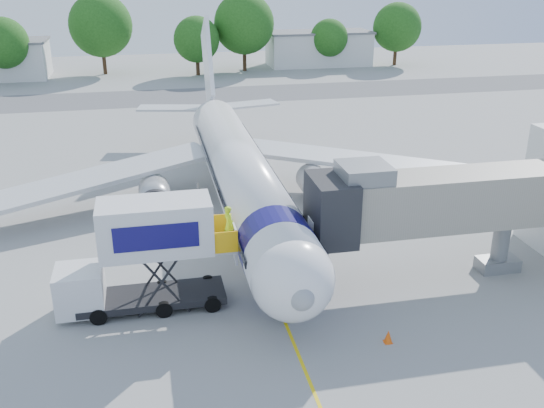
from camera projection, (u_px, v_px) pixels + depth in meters
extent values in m
plane|color=#9A9A98|center=(250.00, 236.00, 37.10)|extent=(160.00, 160.00, 0.00)
cube|color=yellow|center=(250.00, 236.00, 37.10)|extent=(0.15, 70.00, 0.01)
cube|color=#59595B|center=(192.00, 96.00, 75.21)|extent=(120.00, 10.00, 0.01)
cylinder|color=white|center=(241.00, 174.00, 38.70)|extent=(3.70, 28.00, 3.70)
sphere|color=white|center=(293.00, 279.00, 25.99)|extent=(3.70, 3.70, 3.70)
sphere|color=gray|center=(302.00, 298.00, 24.58)|extent=(1.10, 1.10, 1.10)
cone|color=white|center=(211.00, 113.00, 54.12)|extent=(3.70, 6.00, 3.70)
cube|color=white|center=(208.00, 64.00, 53.46)|extent=(0.35, 7.26, 8.29)
cube|color=silver|center=(356.00, 160.00, 43.85)|extent=(16.17, 9.32, 1.42)
cube|color=silver|center=(100.00, 177.00, 40.42)|extent=(16.17, 9.32, 1.42)
cylinder|color=#999BA0|center=(317.00, 185.00, 41.74)|extent=(2.10, 3.60, 2.10)
cylinder|color=#999BA0|center=(155.00, 197.00, 39.65)|extent=(2.10, 3.60, 2.10)
cube|color=black|center=(294.00, 273.00, 25.55)|extent=(2.60, 1.39, 0.81)
cylinder|color=#100C55|center=(278.00, 249.00, 28.71)|extent=(3.73, 2.00, 3.73)
cylinder|color=silver|center=(284.00, 306.00, 28.20)|extent=(0.16, 0.16, 1.50)
cylinder|color=black|center=(284.00, 314.00, 28.36)|extent=(0.25, 0.64, 0.64)
cylinder|color=black|center=(271.00, 192.00, 42.87)|extent=(0.35, 0.90, 0.90)
cylinder|color=black|center=(198.00, 198.00, 41.88)|extent=(0.35, 0.90, 0.90)
cube|color=gray|center=(446.00, 200.00, 30.81)|extent=(13.60, 2.60, 2.80)
cube|color=black|center=(331.00, 209.00, 29.65)|extent=(2.00, 3.20, 3.20)
cube|color=slate|center=(364.00, 172.00, 29.28)|extent=(2.40, 2.40, 0.80)
cylinder|color=slate|center=(500.00, 245.00, 32.56)|extent=(0.90, 0.90, 3.00)
cube|color=slate|center=(497.00, 264.00, 32.99)|extent=(2.20, 1.20, 0.70)
cylinder|color=black|center=(482.00, 266.00, 32.82)|extent=(0.30, 0.70, 0.70)
cylinder|color=black|center=(512.00, 262.00, 33.16)|extent=(0.30, 0.70, 0.70)
cube|color=black|center=(153.00, 297.00, 29.40)|extent=(7.00, 2.30, 0.35)
cube|color=silver|center=(80.00, 289.00, 28.47)|extent=(2.20, 2.20, 2.10)
cube|color=black|center=(79.00, 281.00, 28.30)|extent=(1.90, 2.10, 0.70)
cube|color=silver|center=(155.00, 227.00, 28.09)|extent=(5.20, 2.40, 2.50)
cube|color=#100C55|center=(156.00, 238.00, 26.98)|extent=(3.80, 0.04, 1.20)
cube|color=silver|center=(224.00, 244.00, 29.14)|extent=(1.10, 2.20, 0.10)
cube|color=#FFB50D|center=(226.00, 243.00, 27.98)|extent=(1.10, 0.06, 1.10)
cube|color=#FFB50D|center=(220.00, 225.00, 29.88)|extent=(1.10, 0.06, 1.10)
cylinder|color=black|center=(213.00, 304.00, 29.03)|extent=(0.80, 0.25, 0.80)
cylinder|color=black|center=(208.00, 283.00, 30.94)|extent=(0.80, 0.25, 0.80)
cylinder|color=black|center=(99.00, 317.00, 28.03)|extent=(0.80, 0.25, 0.80)
cylinder|color=black|center=(101.00, 294.00, 29.93)|extent=(0.80, 0.25, 0.80)
imported|color=#B5E918|center=(229.00, 224.00, 28.82)|extent=(0.67, 0.81, 1.89)
cone|color=#F4550C|center=(388.00, 336.00, 26.72)|extent=(0.39, 0.39, 0.62)
cube|color=#F4550C|center=(388.00, 342.00, 26.83)|extent=(0.35, 0.35, 0.04)
cube|color=silver|center=(319.00, 49.00, 96.61)|extent=(16.00, 7.00, 5.00)
cube|color=slate|center=(319.00, 32.00, 95.61)|extent=(16.40, 7.40, 0.30)
cylinder|color=#382314|center=(7.00, 71.00, 83.21)|extent=(0.56, 0.56, 3.09)
sphere|color=#1D4C14|center=(3.00, 43.00, 81.79)|extent=(6.87, 6.87, 6.87)
cylinder|color=#382314|center=(104.00, 60.00, 89.00)|extent=(0.56, 0.56, 4.06)
sphere|color=#1D4C14|center=(101.00, 25.00, 87.14)|extent=(9.01, 9.01, 9.01)
cylinder|color=#382314|center=(198.00, 65.00, 88.49)|extent=(0.56, 0.56, 2.97)
sphere|color=#1D4C14|center=(197.00, 39.00, 87.13)|extent=(6.60, 6.60, 6.60)
cylinder|color=#382314|center=(245.00, 57.00, 91.67)|extent=(0.56, 0.56, 4.03)
sphere|color=#1D4C14|center=(244.00, 24.00, 89.82)|extent=(8.97, 8.97, 8.97)
cylinder|color=#382314|center=(328.00, 59.00, 94.91)|extent=(0.56, 0.56, 2.62)
sphere|color=#1D4C14|center=(329.00, 38.00, 93.72)|extent=(5.81, 5.81, 5.81)
cylinder|color=#382314|center=(395.00, 54.00, 96.99)|extent=(0.56, 0.56, 3.42)
sphere|color=#1D4C14|center=(397.00, 27.00, 95.42)|extent=(7.59, 7.59, 7.59)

